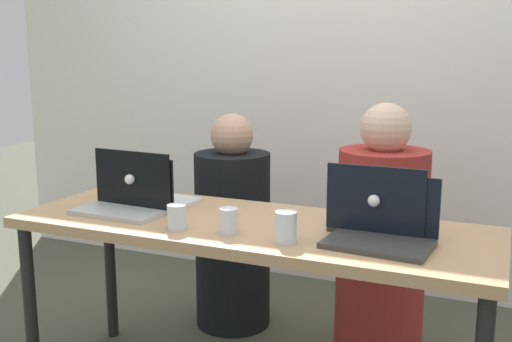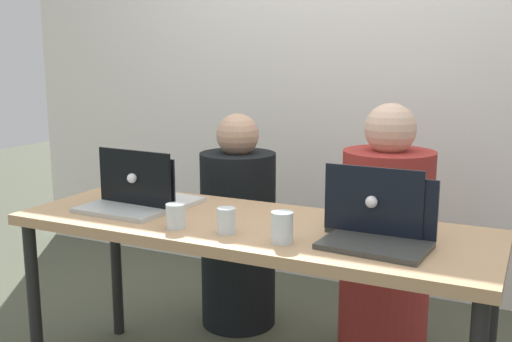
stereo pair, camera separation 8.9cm
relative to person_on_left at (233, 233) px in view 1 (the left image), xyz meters
name	(u,v)px [view 1 (the left image)]	position (x,y,z in m)	size (l,w,h in m)	color
back_wall	(351,67)	(0.36, 0.78, 0.79)	(4.58, 0.10, 2.51)	white
desk	(249,240)	(0.36, -0.61, 0.19)	(1.76, 0.61, 0.72)	tan
person_on_left	(233,233)	(0.00, 0.00, 0.00)	(0.46, 0.46, 1.05)	black
person_on_right	(381,245)	(0.73, 0.00, 0.03)	(0.40, 0.40, 1.13)	#A02E29
laptop_front_right	(382,229)	(0.86, -0.67, 0.30)	(0.35, 0.26, 0.22)	#393A37
laptop_back_right	(379,216)	(0.82, -0.54, 0.31)	(0.33, 0.28, 0.24)	#343A36
laptop_front_left	(126,200)	(-0.14, -0.66, 0.30)	(0.35, 0.24, 0.20)	#B3B8B6
laptop_back_left	(145,193)	(-0.12, -0.56, 0.31)	(0.37, 0.29, 0.24)	silver
water_glass_center	(229,223)	(0.35, -0.77, 0.29)	(0.06, 0.06, 0.09)	silver
water_glass_left	(177,219)	(0.17, -0.80, 0.29)	(0.07, 0.07, 0.09)	silver
water_glass_right	(286,229)	(0.57, -0.79, 0.30)	(0.07, 0.07, 0.10)	silver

